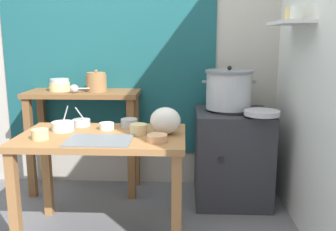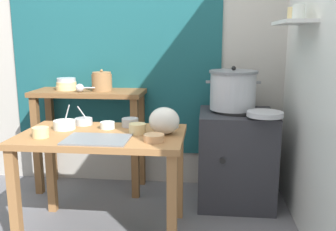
% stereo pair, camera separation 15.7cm
% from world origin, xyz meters
% --- Properties ---
extents(wall_back, '(4.40, 0.12, 2.60)m').
position_xyz_m(wall_back, '(0.08, 1.10, 1.30)').
color(wall_back, '#B2ADA3').
rests_on(wall_back, ground).
extents(wall_right, '(0.30, 3.20, 2.60)m').
position_xyz_m(wall_right, '(1.40, 0.20, 1.30)').
color(wall_right, silver).
rests_on(wall_right, ground).
extents(prep_table, '(1.10, 0.66, 0.72)m').
position_xyz_m(prep_table, '(-0.02, 0.08, 0.61)').
color(prep_table, '#9E6B3D').
rests_on(prep_table, ground).
extents(back_shelf_table, '(0.96, 0.40, 0.90)m').
position_xyz_m(back_shelf_table, '(-0.34, 0.83, 0.68)').
color(back_shelf_table, brown).
rests_on(back_shelf_table, ground).
extents(stove_block, '(0.60, 0.61, 0.78)m').
position_xyz_m(stove_block, '(0.92, 0.70, 0.38)').
color(stove_block, '#2D2D33').
rests_on(stove_block, ground).
extents(steamer_pot, '(0.43, 0.39, 0.35)m').
position_xyz_m(steamer_pot, '(0.88, 0.72, 0.94)').
color(steamer_pot, '#B7BABF').
rests_on(steamer_pot, stove_block).
extents(clay_pot, '(0.17, 0.17, 0.18)m').
position_xyz_m(clay_pot, '(-0.22, 0.83, 0.98)').
color(clay_pot, olive).
rests_on(clay_pot, back_shelf_table).
extents(bowl_stack_enamel, '(0.18, 0.18, 0.10)m').
position_xyz_m(bowl_stack_enamel, '(-0.55, 0.85, 0.95)').
color(bowl_stack_enamel, '#E5C684').
rests_on(bowl_stack_enamel, back_shelf_table).
extents(ladle, '(0.26, 0.09, 0.07)m').
position_xyz_m(ladle, '(-0.38, 0.73, 0.93)').
color(ladle, '#B7BABF').
rests_on(ladle, back_shelf_table).
extents(serving_tray, '(0.40, 0.28, 0.01)m').
position_xyz_m(serving_tray, '(-0.00, -0.09, 0.72)').
color(serving_tray, slate).
rests_on(serving_tray, prep_table).
extents(plastic_bag, '(0.20, 0.17, 0.18)m').
position_xyz_m(plastic_bag, '(0.40, 0.10, 0.81)').
color(plastic_bag, silver).
rests_on(plastic_bag, prep_table).
extents(wide_pan, '(0.27, 0.27, 0.04)m').
position_xyz_m(wide_pan, '(1.11, 0.46, 0.80)').
color(wide_pan, '#B7BABF').
rests_on(wide_pan, stove_block).
extents(prep_bowl_0, '(0.15, 0.15, 0.17)m').
position_xyz_m(prep_bowl_0, '(-0.31, 0.16, 0.75)').
color(prep_bowl_0, silver).
rests_on(prep_bowl_0, prep_table).
extents(prep_bowl_1, '(0.13, 0.13, 0.15)m').
position_xyz_m(prep_bowl_1, '(-0.22, 0.31, 0.75)').
color(prep_bowl_1, '#B7BABF').
rests_on(prep_bowl_1, prep_table).
extents(prep_bowl_2, '(0.13, 0.13, 0.04)m').
position_xyz_m(prep_bowl_2, '(0.36, -0.08, 0.74)').
color(prep_bowl_2, tan).
rests_on(prep_bowl_2, prep_table).
extents(prep_bowl_3, '(0.10, 0.10, 0.07)m').
position_xyz_m(prep_bowl_3, '(-0.38, -0.06, 0.76)').
color(prep_bowl_3, '#E5C684').
rests_on(prep_bowl_3, prep_table).
extents(prep_bowl_4, '(0.14, 0.14, 0.06)m').
position_xyz_m(prep_bowl_4, '(0.41, 0.30, 0.75)').
color(prep_bowl_4, '#B7BABF').
rests_on(prep_bowl_4, prep_table).
extents(prep_bowl_5, '(0.10, 0.10, 0.05)m').
position_xyz_m(prep_bowl_5, '(-0.01, 0.21, 0.75)').
color(prep_bowl_5, silver).
rests_on(prep_bowl_5, prep_table).
extents(prep_bowl_6, '(0.12, 0.12, 0.06)m').
position_xyz_m(prep_bowl_6, '(0.13, 0.29, 0.75)').
color(prep_bowl_6, '#B7BABF').
rests_on(prep_bowl_6, prep_table).
extents(prep_bowl_7, '(0.11, 0.11, 0.07)m').
position_xyz_m(prep_bowl_7, '(0.22, 0.10, 0.76)').
color(prep_bowl_7, '#E5C684').
rests_on(prep_bowl_7, prep_table).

